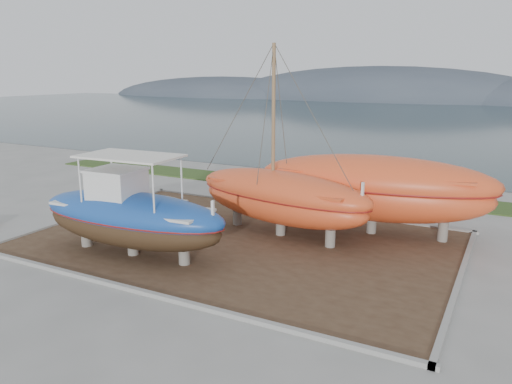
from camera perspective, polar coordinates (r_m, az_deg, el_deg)
The scene contains 10 objects.
ground at distance 18.98m, azimuth -8.04°, elevation -9.26°, with size 140.00×140.00×0.00m, color gray.
dirt_patch at distance 22.10m, azimuth -1.97°, elevation -5.70°, with size 18.00×12.00×0.06m, color #422D1E.
curb_frame at distance 22.09m, azimuth -1.97°, elevation -5.59°, with size 18.60×12.60×0.15m, color gray, non-canonical shape.
grass_strip at distance 32.20m, azimuth 8.23°, elevation 0.35°, with size 44.00×3.00×0.08m, color #284219.
sea at distance 85.05m, azimuth 20.86°, elevation 7.73°, with size 260.00×100.00×0.04m, color #182D31, non-canonical shape.
mountain_ridge at distance 139.68m, azimuth 23.82°, elevation 9.41°, with size 200.00×36.00×20.00m, color #333D49, non-canonical shape.
blue_caique at distance 20.53m, azimuth -14.15°, elevation -1.53°, with size 8.56×2.67×4.12m, color #19479D, non-canonical shape.
white_dinghy at distance 25.13m, azimuth -11.94°, elevation -1.92°, with size 4.51×1.69×1.36m, color silver, non-canonical shape.
orange_sailboat at distance 22.01m, azimuth 2.94°, elevation 5.64°, with size 9.00×2.65×8.47m, color #DD4B22, non-canonical shape.
orange_bare_hull at distance 23.34m, azimuth 13.24°, elevation -0.43°, with size 10.75×3.23×3.52m, color #DD4B22, non-canonical shape.
Camera 1 is at (10.39, -14.10, 7.31)m, focal length 35.00 mm.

